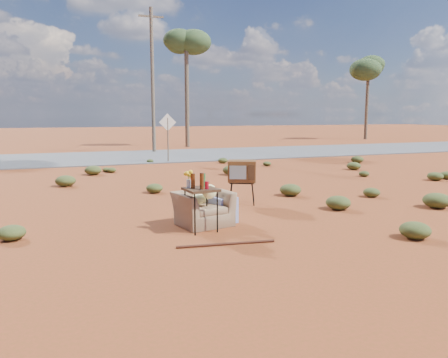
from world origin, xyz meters
name	(u,v)px	position (x,y,z in m)	size (l,w,h in m)	color
ground	(241,229)	(0.00, 0.00, 0.00)	(140.00, 140.00, 0.00)	maroon
highway	(125,157)	(0.00, 15.00, 0.02)	(140.00, 7.00, 0.04)	#565659
armchair	(206,204)	(-0.48, 0.60, 0.41)	(1.28, 0.98, 0.89)	#7F6145
tv_unit	(242,172)	(0.96, 2.20, 0.78)	(0.81, 0.75, 1.06)	black
side_table	(198,187)	(-0.77, 0.19, 0.83)	(0.62, 0.62, 1.12)	#3B2515
rusty_bar	(226,244)	(-0.62, -0.84, 0.02)	(0.04, 0.04, 1.67)	#4B1E14
road_sign	(168,129)	(1.50, 12.00, 1.50)	(0.78, 0.06, 2.19)	brown
eucalyptus_center	(186,48)	(5.00, 21.00, 6.43)	(3.20, 3.20, 7.60)	brown
eucalyptus_right	(368,70)	(22.00, 24.00, 5.94)	(3.20, 3.20, 7.10)	brown
utility_pole_center	(152,79)	(2.00, 17.50, 4.15)	(1.40, 0.20, 8.00)	brown
scrub_patch	(151,188)	(-0.82, 4.41, 0.14)	(17.49, 8.07, 0.33)	#484E22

